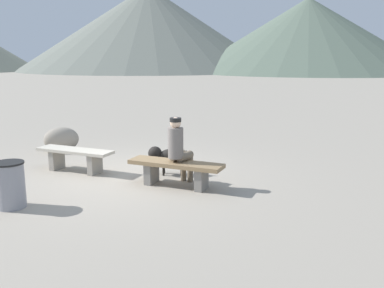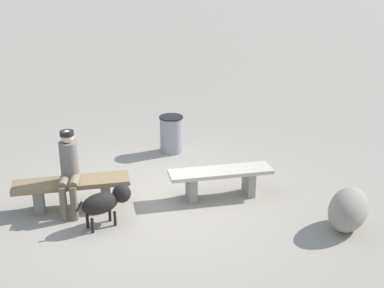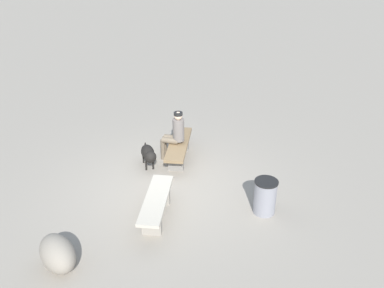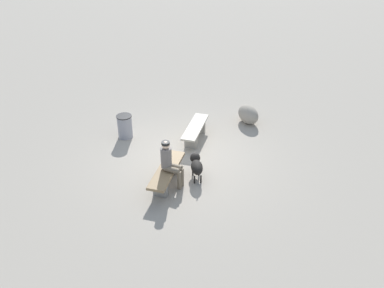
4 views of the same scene
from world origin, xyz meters
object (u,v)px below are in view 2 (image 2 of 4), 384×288
object	(u,v)px
bench_left	(221,178)
boulder	(348,209)
bench_right	(72,188)
dog	(106,201)
seated_person	(69,167)
trash_bin	(171,134)

from	to	relation	value
bench_left	boulder	size ratio (longest dim) A/B	1.99
bench_right	dog	bearing A→B (deg)	126.80
boulder	seated_person	bearing A→B (deg)	-17.98
trash_bin	boulder	bearing A→B (deg)	120.85
bench_right	boulder	bearing A→B (deg)	158.75
bench_right	seated_person	xyz separation A→B (m)	(0.01, 0.10, 0.40)
seated_person	trash_bin	distance (m)	2.92
trash_bin	boulder	world-z (taller)	trash_bin
bench_right	seated_person	bearing A→B (deg)	81.70
bench_right	trash_bin	xyz separation A→B (m)	(-1.88, -2.10, 0.04)
seated_person	boulder	bearing A→B (deg)	167.49
bench_right	dog	distance (m)	0.83
bench_right	trash_bin	size ratio (longest dim) A/B	2.41
dog	seated_person	bearing A→B (deg)	109.38
dog	boulder	distance (m)	3.53
bench_left	seated_person	bearing A→B (deg)	-0.45
seated_person	boulder	world-z (taller)	seated_person
boulder	bench_right	bearing A→B (deg)	-19.32
dog	boulder	world-z (taller)	boulder
bench_left	dog	xyz separation A→B (m)	(1.87, 0.61, 0.06)
boulder	dog	bearing A→B (deg)	-12.17
trash_bin	boulder	xyz separation A→B (m)	(-2.09, 3.49, -0.06)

